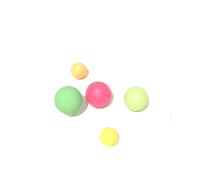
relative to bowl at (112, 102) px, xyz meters
The scene contains 9 objects.
ground_plane 0.04m from the bowl, ahead, with size 6.00×6.00×0.00m, color gray.
table_surface 0.03m from the bowl, ahead, with size 1.20×1.20×0.02m.
bowl is the anchor object (origin of this frame).
broccoli 0.10m from the bowl, 154.40° to the right, with size 0.05×0.05×0.07m.
apple_red 0.06m from the bowl, 18.27° to the right, with size 0.05×0.05×0.05m.
apple_green 0.05m from the bowl, 156.66° to the right, with size 0.05×0.05×0.05m.
orange_front 0.10m from the bowl, 143.96° to the left, with size 0.04×0.04×0.04m.
orange_back 0.10m from the bowl, 89.54° to the right, with size 0.04×0.04×0.04m.
spoon 0.22m from the bowl, 32.78° to the right, with size 0.09×0.04×0.01m.
Camera 1 is at (0.03, -0.43, 0.67)m, focal length 60.00 mm.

